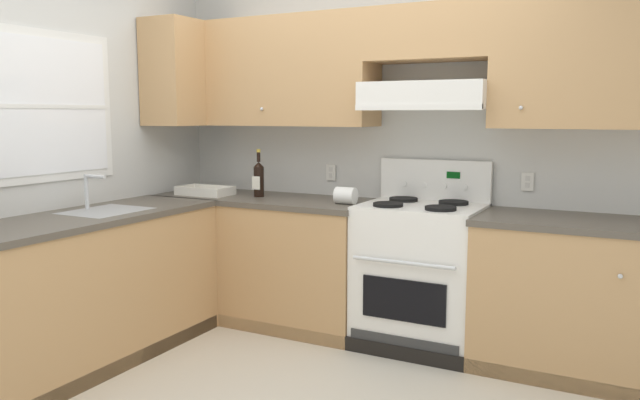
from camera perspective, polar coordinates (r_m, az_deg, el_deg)
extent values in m
cube|color=silver|center=(4.39, 10.91, 4.62)|extent=(4.68, 0.12, 2.55)
cube|color=tan|center=(4.66, -4.08, 11.37)|extent=(1.53, 0.34, 0.76)
cube|color=tan|center=(3.98, 24.80, 11.31)|extent=(1.30, 0.34, 0.76)
cube|color=tan|center=(4.19, 10.00, 14.56)|extent=(0.80, 0.34, 0.34)
cube|color=white|center=(4.13, 9.70, 9.25)|extent=(0.80, 0.46, 0.17)
cube|color=white|center=(3.92, 8.67, 8.26)|extent=(0.80, 0.03, 0.04)
sphere|color=silver|center=(4.50, -5.27, 8.17)|extent=(0.02, 0.02, 0.02)
sphere|color=silver|center=(3.84, 17.63, 7.93)|extent=(0.02, 0.02, 0.02)
cube|color=silver|center=(4.64, 1.00, 2.50)|extent=(0.08, 0.01, 0.12)
cube|color=silver|center=(4.63, 0.97, 2.77)|extent=(0.03, 0.00, 0.03)
cube|color=silver|center=(4.64, 0.97, 2.23)|extent=(0.03, 0.00, 0.03)
cube|color=silver|center=(4.21, 18.18, 1.58)|extent=(0.08, 0.01, 0.12)
cube|color=silver|center=(4.20, 18.18, 1.87)|extent=(0.03, 0.00, 0.03)
cube|color=silver|center=(4.20, 18.16, 1.27)|extent=(0.03, 0.00, 0.03)
cube|color=silver|center=(4.29, -23.67, 4.04)|extent=(0.12, 4.00, 2.55)
cube|color=white|center=(4.24, -23.45, 7.74)|extent=(0.04, 1.00, 0.92)
cube|color=white|center=(4.23, -23.28, 7.75)|extent=(0.01, 0.90, 0.82)
cube|color=white|center=(4.22, -23.25, 7.75)|extent=(0.01, 0.90, 0.02)
cube|color=tan|center=(4.90, -11.95, 11.04)|extent=(0.34, 0.64, 0.76)
cube|color=tan|center=(4.67, -4.98, -5.50)|extent=(1.59, 0.61, 0.87)
cube|color=#51493F|center=(4.59, -5.05, 0.04)|extent=(1.61, 0.63, 0.04)
cube|color=tan|center=(3.98, 22.75, -8.42)|extent=(1.22, 0.61, 0.87)
cube|color=#51493F|center=(3.89, 23.09, -1.95)|extent=(1.24, 0.63, 0.04)
cube|color=black|center=(4.11, 5.02, -13.08)|extent=(3.54, 0.06, 0.09)
sphere|color=silver|center=(4.55, -10.55, -2.82)|extent=(0.03, 0.03, 0.03)
sphere|color=silver|center=(3.61, 25.41, -6.22)|extent=(0.03, 0.03, 0.03)
cube|color=tan|center=(4.07, -20.84, -7.97)|extent=(0.61, 1.89, 0.87)
cube|color=#51493F|center=(3.98, -21.15, -1.64)|extent=(0.63, 1.91, 0.04)
cube|color=black|center=(4.00, -17.87, -14.02)|extent=(0.06, 1.85, 0.09)
cube|color=#999B9E|center=(4.13, -18.71, -0.97)|extent=(0.40, 0.48, 0.01)
cube|color=#28282B|center=(4.14, -18.67, -1.95)|extent=(0.34, 0.42, 0.14)
cylinder|color=silver|center=(4.24, -20.27, 0.70)|extent=(0.03, 0.03, 0.22)
cylinder|color=silver|center=(4.17, -19.60, 2.01)|extent=(0.16, 0.02, 0.02)
cube|color=white|center=(4.17, 8.95, -6.91)|extent=(0.76, 0.58, 0.91)
cube|color=black|center=(3.93, 7.52, -8.96)|extent=(0.53, 0.01, 0.26)
cylinder|color=silver|center=(3.84, 7.47, -5.62)|extent=(0.65, 0.02, 0.02)
cube|color=#333333|center=(4.02, 7.45, -12.85)|extent=(0.70, 0.01, 0.11)
cube|color=white|center=(4.08, 9.08, -0.59)|extent=(0.76, 0.58, 0.02)
cube|color=white|center=(4.32, 10.27, 1.66)|extent=(0.76, 0.04, 0.29)
cube|color=#053F0C|center=(4.26, 11.92, 2.21)|extent=(0.09, 0.01, 0.04)
cylinder|color=black|center=(4.01, 6.15, -0.42)|extent=(0.19, 0.19, 0.02)
cylinder|color=black|center=(4.01, 6.14, -0.50)|extent=(0.07, 0.07, 0.01)
cylinder|color=black|center=(3.90, 10.80, -0.74)|extent=(0.19, 0.19, 0.02)
cylinder|color=black|center=(3.90, 10.80, -0.83)|extent=(0.07, 0.07, 0.01)
cylinder|color=black|center=(4.27, 7.53, 0.05)|extent=(0.19, 0.19, 0.02)
cylinder|color=black|center=(4.27, 7.52, -0.03)|extent=(0.07, 0.07, 0.01)
cylinder|color=black|center=(4.16, 11.92, -0.24)|extent=(0.19, 0.19, 0.02)
cylinder|color=black|center=(4.16, 11.92, -0.32)|extent=(0.07, 0.07, 0.01)
cylinder|color=white|center=(4.37, 7.58, 1.46)|extent=(0.04, 0.02, 0.04)
cylinder|color=white|center=(4.33, 9.33, 1.36)|extent=(0.04, 0.02, 0.04)
cylinder|color=white|center=(4.29, 11.11, 1.25)|extent=(0.04, 0.02, 0.04)
cylinder|color=white|center=(4.25, 12.93, 1.14)|extent=(0.04, 0.02, 0.04)
cylinder|color=black|center=(4.59, -5.52, 1.64)|extent=(0.07, 0.07, 0.22)
cone|color=black|center=(4.58, -5.54, 3.21)|extent=(0.07, 0.07, 0.04)
cylinder|color=black|center=(4.58, -5.56, 4.00)|extent=(0.03, 0.03, 0.09)
cylinder|color=gold|center=(4.58, -5.56, 4.44)|extent=(0.03, 0.03, 0.02)
cube|color=silver|center=(4.56, -5.79, 1.54)|extent=(0.07, 0.00, 0.10)
cube|color=white|center=(4.77, -10.29, 0.57)|extent=(0.32, 0.19, 0.02)
cube|color=white|center=(4.68, -11.12, 0.70)|extent=(0.40, 0.01, 0.06)
cube|color=white|center=(4.86, -9.50, 0.99)|extent=(0.40, 0.01, 0.06)
cube|color=white|center=(4.89, -12.06, 0.97)|extent=(0.01, 0.21, 0.06)
cube|color=white|center=(4.66, -8.44, 0.72)|extent=(0.01, 0.21, 0.06)
cylinder|color=white|center=(4.21, 2.33, 0.40)|extent=(0.13, 0.11, 0.11)
cylinder|color=#9E7A51|center=(4.24, 1.50, 0.46)|extent=(0.01, 0.04, 0.04)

